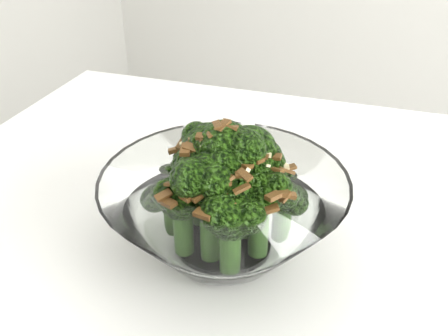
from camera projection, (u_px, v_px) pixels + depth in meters
The scene contains 1 object.
broccoli_dish at pixel (224, 204), 0.47m from camera, with size 0.23×0.23×0.15m.
Camera 1 is at (-0.05, -0.27, 1.08)m, focal length 40.00 mm.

